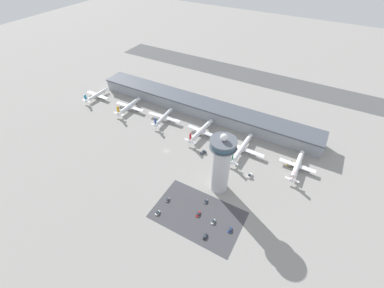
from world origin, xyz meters
TOP-DOWN VIEW (x-y plane):
  - ground_plane at (0.00, 0.00)m, footprint 1000.00×1000.00m
  - terminal_building at (0.00, 70.00)m, footprint 251.36×25.00m
  - runway_strip at (0.00, 181.84)m, footprint 377.04×44.00m
  - control_tower at (60.07, -15.09)m, footprint 18.97×18.97m
  - parking_lot_surface at (57.64, -45.61)m, footprint 64.00×40.00m
  - airplane_gate_alpha at (-123.58, 37.33)m, footprint 31.22×33.53m
  - airplane_gate_bravo at (-73.90, 36.70)m, footprint 36.18×36.10m
  - airplane_gate_charlie at (-28.60, 38.28)m, footprint 37.85×33.48m
  - airplane_gate_delta at (16.70, 36.54)m, footprint 31.39×40.08m
  - airplane_gate_echo at (60.62, 32.71)m, footprint 42.10×44.16m
  - airplane_gate_foxtrot at (109.52, 35.27)m, footprint 30.61×38.24m
  - service_truck_catering at (31.11, 14.17)m, footprint 4.50×6.08m
  - service_truck_fuel at (104.13, 38.90)m, footprint 6.34×7.08m
  - service_truck_baggage at (77.66, 7.95)m, footprint 2.72×5.82m
  - car_silver_sedan at (31.48, -58.87)m, footprint 2.04×4.18m
  - car_black_suv at (82.91, -45.67)m, footprint 1.79×4.28m
  - car_green_van at (70.23, -58.46)m, footprint 1.76×4.51m
  - car_red_hatchback at (31.59, -45.69)m, footprint 1.80×4.05m
  - car_maroon_suv at (57.34, -32.59)m, footprint 2.09×4.11m
  - car_blue_compact at (57.74, -45.27)m, footprint 2.05×4.83m
  - car_yellow_taxi at (69.98, -45.51)m, footprint 1.87×4.30m

SIDE VIEW (x-z plane):
  - ground_plane at x=0.00m, z-range 0.00..0.00m
  - runway_strip at x=0.00m, z-range 0.00..0.01m
  - parking_lot_surface at x=57.64m, z-range 0.00..0.01m
  - car_red_hatchback at x=31.59m, z-range -0.16..1.20m
  - car_green_van at x=70.23m, z-range -0.16..1.20m
  - car_blue_compact at x=57.74m, z-range -0.16..1.23m
  - car_maroon_suv at x=57.34m, z-range -0.16..1.27m
  - car_black_suv at x=82.91m, z-range -0.16..1.27m
  - car_yellow_taxi at x=69.98m, z-range -0.16..1.28m
  - car_silver_sedan at x=31.48m, z-range -0.17..1.39m
  - service_truck_catering at x=31.11m, z-range -0.41..2.24m
  - service_truck_baggage at x=77.66m, z-range -0.43..2.38m
  - service_truck_fuel at x=104.13m, z-range -0.46..2.55m
  - airplane_gate_alpha at x=-123.58m, z-range -1.96..10.00m
  - airplane_gate_bravo at x=-73.90m, z-range -2.65..11.01m
  - airplane_gate_echo at x=60.62m, z-range -2.35..10.89m
  - airplane_gate_foxtrot at x=109.52m, z-range -2.15..10.77m
  - airplane_gate_charlie at x=-28.60m, z-range -1.69..10.57m
  - airplane_gate_delta at x=16.70m, z-range -2.30..11.79m
  - terminal_building at x=0.00m, z-range 0.10..14.50m
  - control_tower at x=60.07m, z-range -0.23..54.32m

